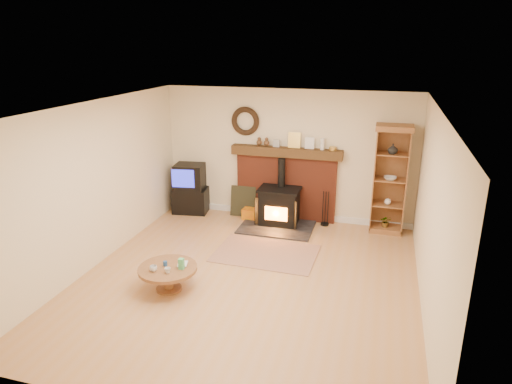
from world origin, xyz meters
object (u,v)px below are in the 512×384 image
(curio_cabinet, at_px, (390,179))
(coffee_table, at_px, (168,271))
(wood_stove, at_px, (279,207))
(tv_unit, at_px, (190,189))

(curio_cabinet, relative_size, coffee_table, 2.40)
(wood_stove, height_order, coffee_table, wood_stove)
(tv_unit, distance_m, curio_cabinet, 4.02)
(wood_stove, relative_size, tv_unit, 1.35)
(coffee_table, bearing_deg, tv_unit, 107.84)
(tv_unit, height_order, coffee_table, tv_unit)
(curio_cabinet, xyz_separation_m, coffee_table, (-3.01, -3.14, -0.72))
(tv_unit, relative_size, curio_cabinet, 0.51)
(curio_cabinet, bearing_deg, tv_unit, -178.74)
(wood_stove, xyz_separation_m, tv_unit, (-1.96, 0.19, 0.14))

